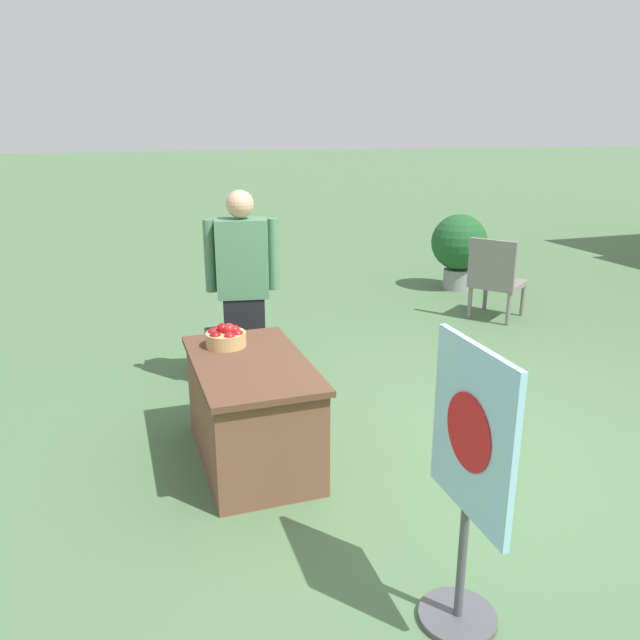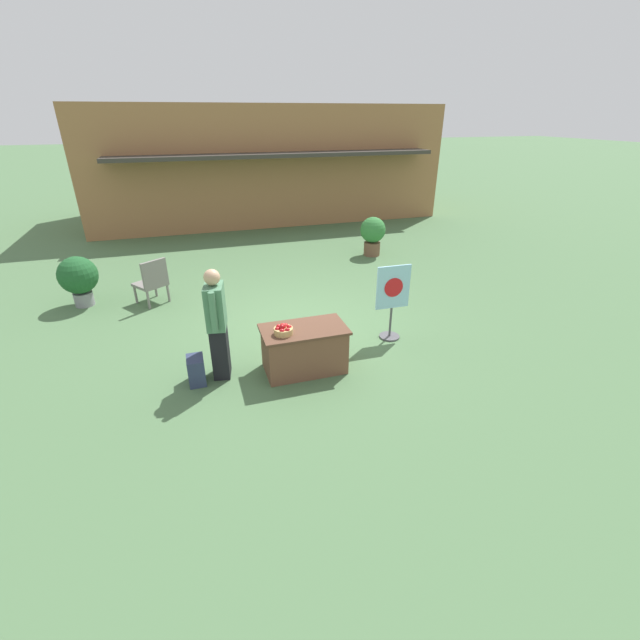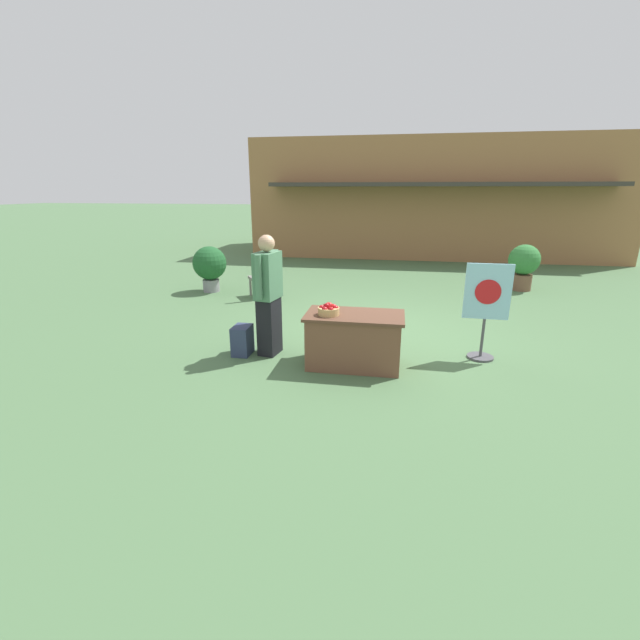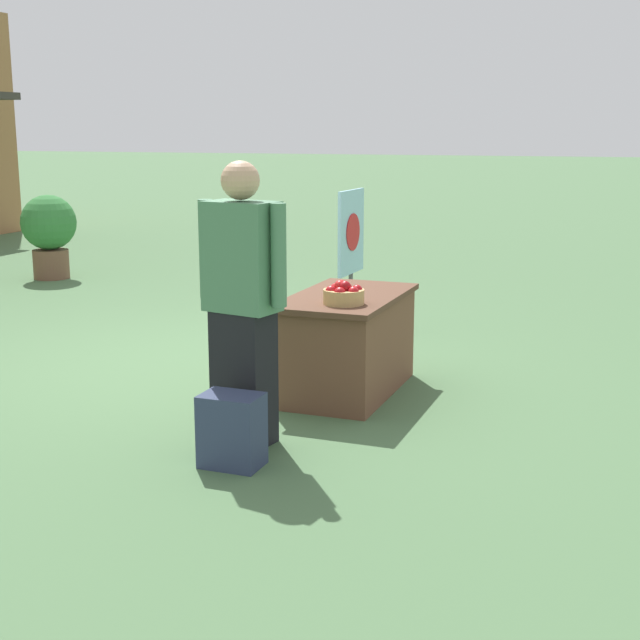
{
  "view_description": "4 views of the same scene",
  "coord_description": "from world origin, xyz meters",
  "px_view_note": "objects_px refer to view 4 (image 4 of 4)",
  "views": [
    {
      "loc": [
        3.48,
        -2.21,
        2.17
      ],
      "look_at": [
        -0.84,
        -0.74,
        0.76
      ],
      "focal_mm": 35.0,
      "sensor_mm": 36.0,
      "label": 1
    },
    {
      "loc": [
        -1.76,
        -6.93,
        3.62
      ],
      "look_at": [
        0.15,
        -0.91,
        0.56
      ],
      "focal_mm": 24.0,
      "sensor_mm": 36.0,
      "label": 2
    },
    {
      "loc": [
        0.22,
        -6.78,
        2.28
      ],
      "look_at": [
        -0.81,
        -1.0,
        0.48
      ],
      "focal_mm": 24.0,
      "sensor_mm": 36.0,
      "label": 3
    },
    {
      "loc": [
        -6.18,
        -3.46,
        1.87
      ],
      "look_at": [
        -0.49,
        -1.3,
        0.57
      ],
      "focal_mm": 50.0,
      "sensor_mm": 36.0,
      "label": 4
    }
  ],
  "objects_px": {
    "poster_board": "(351,256)",
    "backpack": "(232,430)",
    "apple_basket": "(344,294)",
    "person_visitor": "(243,303)",
    "potted_plant_near_right": "(49,230)",
    "display_table": "(346,343)"
  },
  "relations": [
    {
      "from": "poster_board",
      "to": "apple_basket",
      "type": "bearing_deg",
      "value": -71.3
    },
    {
      "from": "display_table",
      "to": "apple_basket",
      "type": "height_order",
      "value": "apple_basket"
    },
    {
      "from": "apple_basket",
      "to": "backpack",
      "type": "relative_size",
      "value": 0.66
    },
    {
      "from": "display_table",
      "to": "poster_board",
      "type": "height_order",
      "value": "poster_board"
    },
    {
      "from": "backpack",
      "to": "potted_plant_near_right",
      "type": "height_order",
      "value": "potted_plant_near_right"
    },
    {
      "from": "display_table",
      "to": "person_visitor",
      "type": "height_order",
      "value": "person_visitor"
    },
    {
      "from": "person_visitor",
      "to": "backpack",
      "type": "relative_size",
      "value": 4.04
    },
    {
      "from": "person_visitor",
      "to": "backpack",
      "type": "distance_m",
      "value": 0.77
    },
    {
      "from": "apple_basket",
      "to": "person_visitor",
      "type": "xyz_separation_m",
      "value": [
        -0.9,
        0.32,
        0.08
      ]
    },
    {
      "from": "person_visitor",
      "to": "potted_plant_near_right",
      "type": "height_order",
      "value": "person_visitor"
    },
    {
      "from": "apple_basket",
      "to": "backpack",
      "type": "xyz_separation_m",
      "value": [
        -1.28,
        0.22,
        -0.58
      ]
    },
    {
      "from": "display_table",
      "to": "poster_board",
      "type": "bearing_deg",
      "value": 17.87
    },
    {
      "from": "apple_basket",
      "to": "potted_plant_near_right",
      "type": "bearing_deg",
      "value": 54.54
    },
    {
      "from": "display_table",
      "to": "backpack",
      "type": "xyz_separation_m",
      "value": [
        -1.62,
        0.12,
        -0.15
      ]
    },
    {
      "from": "display_table",
      "to": "person_visitor",
      "type": "xyz_separation_m",
      "value": [
        -1.24,
        0.22,
        0.51
      ]
    },
    {
      "from": "display_table",
      "to": "person_visitor",
      "type": "relative_size",
      "value": 0.76
    },
    {
      "from": "poster_board",
      "to": "backpack",
      "type": "bearing_deg",
      "value": -81.38
    },
    {
      "from": "backpack",
      "to": "potted_plant_near_right",
      "type": "relative_size",
      "value": 0.39
    },
    {
      "from": "person_visitor",
      "to": "poster_board",
      "type": "relative_size",
      "value": 1.27
    },
    {
      "from": "apple_basket",
      "to": "person_visitor",
      "type": "height_order",
      "value": "person_visitor"
    },
    {
      "from": "apple_basket",
      "to": "backpack",
      "type": "bearing_deg",
      "value": 170.47
    },
    {
      "from": "display_table",
      "to": "apple_basket",
      "type": "bearing_deg",
      "value": -164.44
    }
  ]
}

